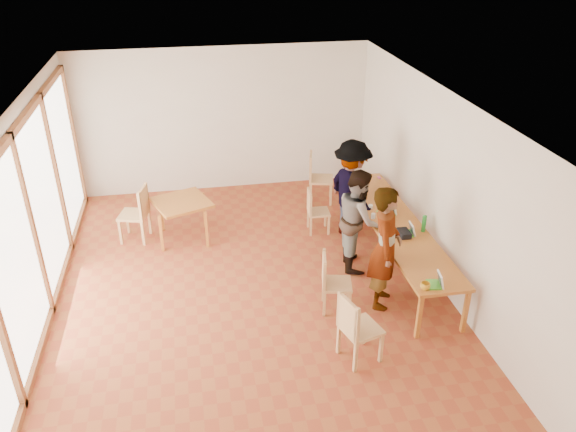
% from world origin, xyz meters
% --- Properties ---
extents(ground, '(8.00, 8.00, 0.00)m').
position_xyz_m(ground, '(0.00, 0.00, 0.00)').
color(ground, '#9B4A25').
rests_on(ground, ground).
extents(wall_back, '(6.00, 0.10, 3.00)m').
position_xyz_m(wall_back, '(0.00, 4.00, 1.50)').
color(wall_back, silver).
rests_on(wall_back, ground).
extents(wall_front, '(6.00, 0.10, 3.00)m').
position_xyz_m(wall_front, '(0.00, -4.00, 1.50)').
color(wall_front, silver).
rests_on(wall_front, ground).
extents(wall_right, '(0.10, 8.00, 3.00)m').
position_xyz_m(wall_right, '(3.00, 0.00, 1.50)').
color(wall_right, silver).
rests_on(wall_right, ground).
extents(window_wall, '(0.10, 8.00, 3.00)m').
position_xyz_m(window_wall, '(-2.96, 0.00, 1.50)').
color(window_wall, white).
rests_on(window_wall, ground).
extents(ceiling, '(6.00, 8.00, 0.04)m').
position_xyz_m(ceiling, '(0.00, 0.00, 3.02)').
color(ceiling, white).
rests_on(ceiling, wall_back).
extents(communal_table, '(0.80, 4.00, 0.75)m').
position_xyz_m(communal_table, '(2.50, 0.44, 0.70)').
color(communal_table, '#BC7829').
rests_on(communal_table, ground).
extents(side_table, '(0.90, 0.90, 0.75)m').
position_xyz_m(side_table, '(-0.96, 1.88, 0.67)').
color(side_table, '#BC7829').
rests_on(side_table, ground).
extents(chair_near, '(0.58, 0.58, 0.53)m').
position_xyz_m(chair_near, '(1.15, -1.78, 0.61)').
color(chair_near, tan).
rests_on(chair_near, ground).
extents(chair_mid, '(0.51, 0.51, 0.49)m').
position_xyz_m(chair_mid, '(1.12, -0.64, 0.56)').
color(chair_mid, tan).
rests_on(chair_mid, ground).
extents(chair_far, '(0.41, 0.41, 0.44)m').
position_xyz_m(chair_far, '(1.41, 1.70, 0.51)').
color(chair_far, tan).
rests_on(chair_far, ground).
extents(chair_empty, '(0.58, 0.58, 0.55)m').
position_xyz_m(chair_empty, '(1.73, 2.96, 0.63)').
color(chair_empty, tan).
rests_on(chair_empty, ground).
extents(chair_spare, '(0.58, 0.58, 0.55)m').
position_xyz_m(chair_spare, '(-1.72, 1.99, 0.63)').
color(chair_spare, tan).
rests_on(chair_spare, ground).
extents(person_near, '(0.69, 0.82, 1.91)m').
position_xyz_m(person_near, '(1.93, -0.62, 0.96)').
color(person_near, gray).
rests_on(person_near, ground).
extents(person_mid, '(0.76, 0.92, 1.71)m').
position_xyz_m(person_mid, '(1.86, 0.47, 0.86)').
color(person_mid, gray).
rests_on(person_mid, ground).
extents(person_far, '(0.97, 1.32, 1.83)m').
position_xyz_m(person_far, '(2.03, 1.47, 0.91)').
color(person_far, gray).
rests_on(person_far, ground).
extents(laptop_near, '(0.23, 0.26, 0.19)m').
position_xyz_m(laptop_near, '(2.42, -1.37, 0.80)').
color(laptop_near, green).
rests_on(laptop_near, communal_table).
extents(laptop_mid, '(0.20, 0.23, 0.19)m').
position_xyz_m(laptop_mid, '(2.57, 0.04, 0.80)').
color(laptop_mid, green).
rests_on(laptop_mid, communal_table).
extents(laptop_far, '(0.31, 0.33, 0.23)m').
position_xyz_m(laptop_far, '(2.49, 0.77, 0.81)').
color(laptop_far, green).
rests_on(laptop_far, communal_table).
extents(yellow_mug, '(0.15, 0.15, 0.10)m').
position_xyz_m(yellow_mug, '(2.22, -1.43, 0.80)').
color(yellow_mug, gold).
rests_on(yellow_mug, communal_table).
extents(green_bottle, '(0.07, 0.07, 0.28)m').
position_xyz_m(green_bottle, '(2.82, 0.08, 0.89)').
color(green_bottle, '#20832B').
rests_on(green_bottle, communal_table).
extents(clear_glass, '(0.07, 0.07, 0.09)m').
position_xyz_m(clear_glass, '(2.18, 0.65, 0.80)').
color(clear_glass, silver).
rests_on(clear_glass, communal_table).
extents(condiment_cup, '(0.08, 0.08, 0.06)m').
position_xyz_m(condiment_cup, '(2.25, 1.02, 0.78)').
color(condiment_cup, white).
rests_on(condiment_cup, communal_table).
extents(pink_phone, '(0.05, 0.10, 0.01)m').
position_xyz_m(pink_phone, '(2.81, 2.22, 0.76)').
color(pink_phone, '#CD3A8D').
rests_on(pink_phone, communal_table).
extents(black_pouch, '(0.16, 0.26, 0.09)m').
position_xyz_m(black_pouch, '(2.47, -0.00, 0.80)').
color(black_pouch, black).
rests_on(black_pouch, communal_table).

